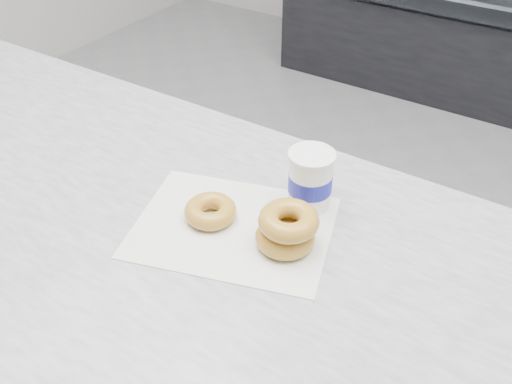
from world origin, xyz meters
TOP-DOWN VIEW (x-y plane):
  - ground at (0.00, 0.00)m, footprint 5.00×5.00m
  - display_case at (0.00, 2.12)m, footprint 2.40×0.74m
  - wax_paper at (0.04, -0.54)m, footprint 0.40×0.35m
  - donut_single at (-0.01, -0.54)m, footprint 0.10×0.10m
  - donut_stack at (0.14, -0.53)m, footprint 0.14×0.14m
  - coffee_cup at (0.12, -0.41)m, footprint 0.11×0.11m

SIDE VIEW (x-z plane):
  - ground at x=0.00m, z-range 0.00..0.00m
  - display_case at x=0.00m, z-range -0.13..1.12m
  - wax_paper at x=0.04m, z-range 0.90..0.90m
  - donut_single at x=-0.01m, z-range 0.90..0.93m
  - donut_stack at x=0.14m, z-range 0.90..0.97m
  - coffee_cup at x=0.12m, z-range 0.90..1.01m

